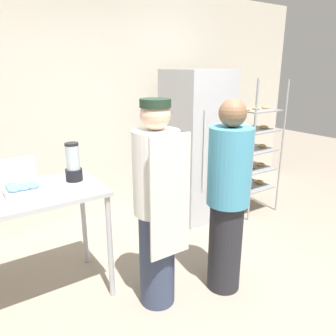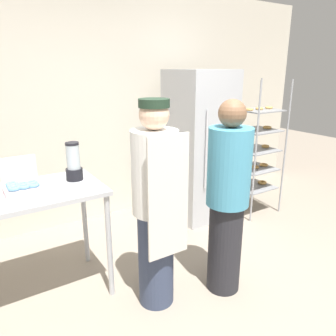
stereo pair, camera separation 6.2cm
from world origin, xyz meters
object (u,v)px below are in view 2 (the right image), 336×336
at_px(person_customer, 227,199).
at_px(refrigerator, 199,146).
at_px(person_baker, 156,205).
at_px(donut_box, 22,186).
at_px(baking_rack, 256,150).
at_px(blender_pitcher, 74,163).

bearing_deg(person_customer, refrigerator, 60.71).
height_order(person_baker, person_customer, person_baker).
height_order(donut_box, person_customer, person_customer).
distance_m(donut_box, person_baker, 1.00).
bearing_deg(baking_rack, refrigerator, 156.49).
distance_m(refrigerator, blender_pitcher, 1.78).
height_order(donut_box, blender_pitcher, blender_pitcher).
bearing_deg(donut_box, blender_pitcher, 10.79).
relative_size(blender_pitcher, person_customer, 0.20).
distance_m(baking_rack, donut_box, 2.82).
xyz_separation_m(baking_rack, person_baker, (-1.98, -0.85, 0.02)).
xyz_separation_m(baking_rack, blender_pitcher, (-2.38, -0.20, 0.25)).
bearing_deg(refrigerator, person_customer, -119.29).
xyz_separation_m(refrigerator, donut_box, (-2.12, -0.58, 0.08)).
distance_m(blender_pitcher, person_baker, 0.79).
xyz_separation_m(baking_rack, donut_box, (-2.80, -0.28, 0.16)).
distance_m(donut_box, blender_pitcher, 0.43).
distance_m(person_baker, person_customer, 0.59).
height_order(blender_pitcher, person_baker, person_baker).
distance_m(refrigerator, person_customer, 1.50).
relative_size(donut_box, person_baker, 0.16).
relative_size(refrigerator, blender_pitcher, 5.69).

